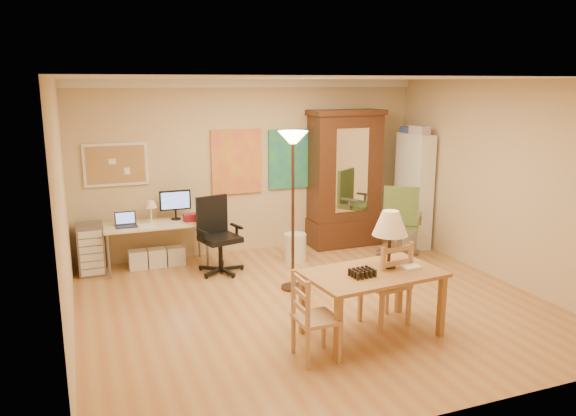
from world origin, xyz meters
name	(u,v)px	position (x,y,z in m)	size (l,w,h in m)	color
floor	(314,305)	(0.00, 0.00, 0.00)	(5.50, 5.50, 0.00)	#AE6E3D
crown_molding	(251,83)	(0.00, 2.46, 2.64)	(5.50, 0.08, 0.12)	white
corkboard	(116,165)	(-2.05, 2.47, 1.50)	(0.90, 0.04, 0.62)	#9F7E4A
art_panel_left	(237,162)	(-0.25, 2.47, 1.45)	(0.80, 0.04, 1.00)	yellow
art_panel_right	(291,159)	(0.65, 2.47, 1.45)	(0.75, 0.04, 0.95)	teal
dining_table	(379,258)	(0.32, -0.95, 0.84)	(1.50, 0.99, 1.33)	brown
ladder_chair_back	(387,286)	(0.52, -0.80, 0.45)	(0.51, 0.50, 0.97)	#A6754B
ladder_chair_left	(313,319)	(-0.56, -1.24, 0.41)	(0.39, 0.41, 0.88)	#A6754B
torchiere_lamp	(293,164)	(-0.04, 0.61, 1.66)	(0.38, 0.38, 2.06)	#3A2317
computer_desk	(158,240)	(-1.55, 2.15, 0.40)	(1.46, 0.64, 1.10)	beige
office_chair_black	(219,252)	(-0.78, 1.61, 0.29)	(0.67, 0.67, 1.08)	black
office_chair_green	(400,239)	(1.97, 1.24, 0.31)	(0.73, 0.73, 1.16)	slate
drawer_cart	(91,249)	(-2.48, 2.19, 0.36)	(0.36, 0.43, 0.72)	slate
armoire	(344,187)	(1.51, 2.24, 0.97)	(1.21, 0.57, 2.23)	#321A0D
bookshelf	(413,191)	(2.55, 1.80, 0.92)	(0.28, 0.74, 1.85)	white
wastebin	(295,247)	(0.42, 1.69, 0.21)	(0.34, 0.34, 0.42)	silver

